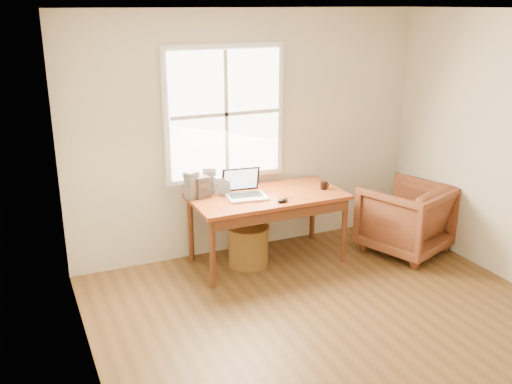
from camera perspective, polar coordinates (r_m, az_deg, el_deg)
room_shell at (r=4.38m, az=10.08°, el=0.48°), size 4.04×4.54×2.64m
desk at (r=5.92m, az=1.16°, el=-0.45°), size 1.60×0.80×0.04m
armchair at (r=6.50m, az=14.73°, el=-2.54°), size 1.07×1.08×0.77m
wicker_stool at (r=6.03m, az=-0.76°, el=-5.41°), size 0.53×0.53×0.42m
laptop at (r=5.76m, az=-0.90°, el=0.95°), size 0.50×0.52×0.33m
mouse at (r=5.69m, az=2.68°, el=-0.84°), size 0.12×0.07×0.04m
coffee_mug at (r=6.12m, az=6.81°, el=0.67°), size 0.09×0.09×0.08m
cd_stack_a at (r=5.99m, az=-4.63°, el=1.25°), size 0.17×0.16×0.27m
cd_stack_b at (r=5.84m, az=-5.44°, el=0.53°), size 0.16×0.15×0.22m
cd_stack_c at (r=5.80m, az=-6.45°, el=0.71°), size 0.16×0.15×0.28m
cd_stack_d at (r=5.94m, az=-3.49°, el=0.74°), size 0.15×0.14×0.19m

